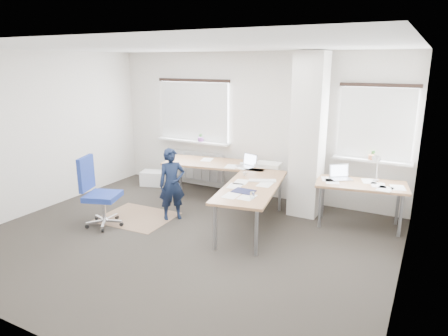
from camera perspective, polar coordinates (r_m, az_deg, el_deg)
The scene contains 8 objects.
ground at distance 6.18m, azimuth -5.97°, elevation -10.14°, with size 6.00×6.00×0.00m, color #292421.
room_shell at distance 5.95m, azimuth -2.50°, elevation 6.58°, with size 6.04×5.04×2.82m.
floor_mat at distance 7.12m, azimuth -12.32°, elevation -6.88°, with size 1.21×1.02×0.01m, color brown.
white_crate at distance 8.83m, azimuth -10.03°, elevation -1.42°, with size 0.51×0.36×0.31m, color white.
desk_main at distance 6.99m, azimuth 1.64°, elevation -0.98°, with size 2.82×2.63×0.96m.
desk_side at distance 6.77m, azimuth 18.95°, elevation -2.41°, with size 1.50×0.93×1.22m.
task_chair at distance 6.83m, azimuth -17.15°, elevation -5.33°, with size 0.66×0.64×1.16m.
person at distance 6.78m, azimuth -7.44°, elevation -2.31°, with size 0.45×0.29×1.23m, color black.
Camera 1 is at (3.17, -4.61, 2.62)m, focal length 32.00 mm.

